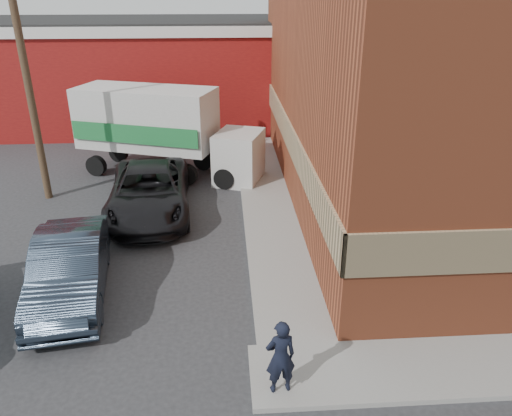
# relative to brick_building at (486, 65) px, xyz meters

# --- Properties ---
(ground) EXTENTS (90.00, 90.00, 0.00)m
(ground) POSITION_rel_brick_building_xyz_m (-8.50, -9.00, -4.68)
(ground) COLOR #28282B
(ground) RESTS_ON ground
(brick_building) EXTENTS (14.25, 18.25, 9.36)m
(brick_building) POSITION_rel_brick_building_xyz_m (0.00, 0.00, 0.00)
(brick_building) COLOR brown
(brick_building) RESTS_ON ground
(sidewalk_west) EXTENTS (1.80, 18.00, 0.12)m
(sidewalk_west) POSITION_rel_brick_building_xyz_m (-7.90, 0.00, -4.62)
(sidewalk_west) COLOR gray
(sidewalk_west) RESTS_ON ground
(warehouse) EXTENTS (16.30, 8.30, 5.60)m
(warehouse) POSITION_rel_brick_building_xyz_m (-14.50, 11.00, -1.87)
(warehouse) COLOR maroon
(warehouse) RESTS_ON ground
(utility_pole) EXTENTS (2.00, 0.26, 9.00)m
(utility_pole) POSITION_rel_brick_building_xyz_m (-16.00, 0.00, 0.06)
(utility_pole) COLOR #4C3A26
(utility_pole) RESTS_ON ground
(man) EXTENTS (0.64, 0.47, 1.60)m
(man) POSITION_rel_brick_building_xyz_m (-8.44, -10.33, -3.76)
(man) COLOR black
(man) RESTS_ON sidewalk_south
(sedan) EXTENTS (2.35, 4.97, 1.57)m
(sedan) POSITION_rel_brick_building_xyz_m (-13.37, -6.57, -3.90)
(sedan) COLOR #273241
(sedan) RESTS_ON ground
(suv_a) EXTENTS (3.07, 5.97, 1.61)m
(suv_a) POSITION_rel_brick_building_xyz_m (-12.00, -1.62, -3.88)
(suv_a) COLOR black
(suv_a) RESTS_ON ground
(box_truck) EXTENTS (7.48, 4.35, 3.54)m
(box_truck) POSITION_rel_brick_building_xyz_m (-11.84, 2.28, -2.64)
(box_truck) COLOR silver
(box_truck) RESTS_ON ground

